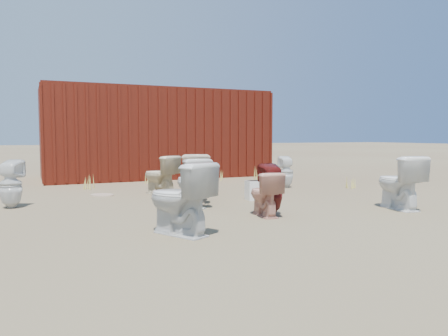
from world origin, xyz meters
name	(u,v)px	position (x,y,z in m)	size (l,w,h in m)	color
ground	(238,202)	(0.00, 0.00, 0.00)	(100.00, 100.00, 0.00)	brown
shipping_container	(156,134)	(0.00, 5.20, 1.20)	(6.00, 2.40, 2.40)	#4E170D
toilet_front_a	(179,199)	(-1.73, -1.97, 0.42)	(0.47, 0.83, 0.85)	silver
toilet_front_pink	(265,194)	(-0.24, -1.34, 0.32)	(0.36, 0.63, 0.64)	#DE9980
toilet_front_c	(191,182)	(-0.92, -0.14, 0.40)	(0.44, 0.77, 0.79)	silver
toilet_front_maroon	(271,189)	(-0.10, -1.28, 0.37)	(0.33, 0.34, 0.74)	#611310
toilet_front_e	(399,182)	(1.96, -1.69, 0.42)	(0.47, 0.82, 0.84)	white
toilet_back_a	(11,184)	(-3.57, 0.91, 0.38)	(0.35, 0.35, 0.77)	white
toilet_back_beige_left	(160,175)	(-0.97, 1.49, 0.38)	(0.43, 0.75, 0.76)	beige
toilet_back_beige_right	(195,178)	(-0.68, 0.30, 0.42)	(0.47, 0.83, 0.84)	beige
toilet_back_yellowlid	(203,177)	(-0.15, 1.29, 0.33)	(0.37, 0.65, 0.66)	silver
toilet_back_e	(286,172)	(1.89, 1.44, 0.35)	(0.31, 0.32, 0.69)	white
yellow_lid	(203,160)	(-0.15, 1.29, 0.67)	(0.33, 0.42, 0.03)	yellow
loose_tank	(259,190)	(0.46, 0.08, 0.17)	(0.50, 0.20, 0.35)	white
loose_lid_near	(155,183)	(-0.56, 3.34, 0.01)	(0.38, 0.49, 0.02)	beige
loose_lid_far	(102,195)	(-2.03, 1.79, 0.01)	(0.36, 0.47, 0.02)	#C7AB90
weed_clump_a	(88,183)	(-2.15, 2.88, 0.14)	(0.36, 0.36, 0.29)	#CBBC51
weed_clump_b	(195,179)	(0.24, 2.79, 0.12)	(0.32, 0.32, 0.25)	#CBBC51
weed_clump_c	(259,175)	(1.96, 2.83, 0.17)	(0.36, 0.36, 0.33)	#CBBC51
weed_clump_d	(151,178)	(-0.62, 3.50, 0.14)	(0.30, 0.30, 0.28)	#CBBC51
weed_clump_e	(219,175)	(1.18, 3.50, 0.14)	(0.34, 0.34, 0.27)	#CBBC51
weed_clump_f	(349,182)	(3.08, 0.78, 0.13)	(0.28, 0.28, 0.26)	#CBBC51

